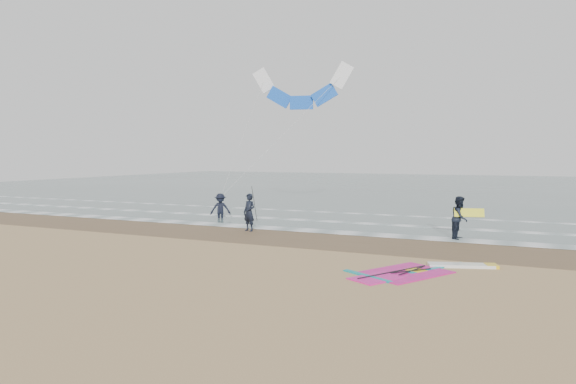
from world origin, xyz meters
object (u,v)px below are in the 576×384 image
at_px(person_standing, 249,212).
at_px(windsurf_rig, 422,271).
at_px(person_wading, 220,203).
at_px(surf_kite, 301,90).
at_px(person_walking, 460,218).

bearing_deg(person_standing, windsurf_rig, -14.76).
height_order(person_wading, surf_kite, surf_kite).
distance_m(windsurf_rig, person_standing, 11.09).
height_order(person_standing, person_wading, person_standing).
xyz_separation_m(person_walking, surf_kite, (-10.54, 6.42, 7.01)).
xyz_separation_m(windsurf_rig, person_wading, (-13.51, 9.40, 0.91)).
xyz_separation_m(person_standing, person_walking, (9.96, 1.74, 0.03)).
height_order(person_walking, person_wading, person_walking).
height_order(person_walking, surf_kite, surf_kite).
bearing_deg(windsurf_rig, person_standing, 149.32).
bearing_deg(surf_kite, windsurf_rig, -53.85).
bearing_deg(person_wading, person_walking, -40.66).
relative_size(person_standing, surf_kite, 0.23).
height_order(person_standing, surf_kite, surf_kite).
height_order(windsurf_rig, person_wading, person_wading).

